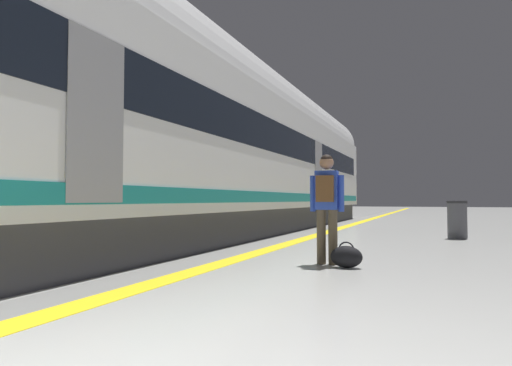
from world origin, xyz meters
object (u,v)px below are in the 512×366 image
Objects in this scene: high_speed_train at (194,132)px; duffel_bag_near at (346,257)px; waste_bin at (457,220)px; passenger_near at (327,199)px.

duffel_bag_near is at bearing -32.83° from high_speed_train.
waste_bin is at bearing 73.61° from duffel_bag_near.
high_speed_train is at bearing 147.14° from passenger_near.
high_speed_train is at bearing 147.17° from duffel_bag_near.
high_speed_train is 18.81× the size of passenger_near.
high_speed_train reaches higher than waste_bin.
duffel_bag_near is 0.48× the size of waste_bin.
passenger_near is at bearing -110.10° from waste_bin.
duffel_bag_near is (3.98, -2.57, -2.35)m from high_speed_train.
passenger_near reaches higher than duffel_bag_near.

